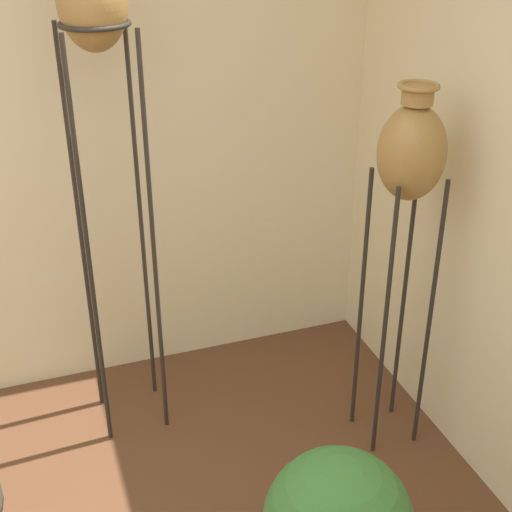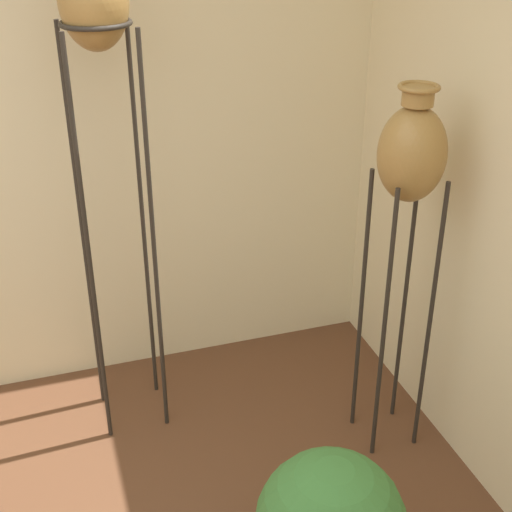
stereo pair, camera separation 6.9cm
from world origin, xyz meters
name	(u,v)px [view 2 (the right image)]	position (x,y,z in m)	size (l,w,h in m)	color
vase_stand_tall	(95,21)	(0.66, 1.62, 1.90)	(0.30, 0.30, 2.27)	#28231E
vase_stand_medium	(411,163)	(1.78, 1.09, 1.38)	(0.27, 0.27, 1.69)	#28231E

